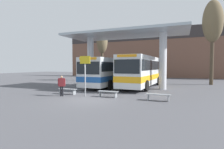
% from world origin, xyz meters
% --- Properties ---
extents(ground_plane, '(100.00, 100.00, 0.00)m').
position_xyz_m(ground_plane, '(0.00, 0.00, 0.00)').
color(ground_plane, '#4C4C51').
extents(townhouse_backdrop, '(40.00, 0.58, 10.36)m').
position_xyz_m(townhouse_backdrop, '(0.00, 26.98, 6.03)').
color(townhouse_backdrop, brown).
rests_on(townhouse_backdrop, ground_plane).
extents(station_canopy, '(13.40, 5.40, 6.04)m').
position_xyz_m(station_canopy, '(0.00, 7.72, 5.09)').
color(station_canopy, silver).
rests_on(station_canopy, ground_plane).
extents(transit_bus_left_bay, '(2.95, 10.92, 3.22)m').
position_xyz_m(transit_bus_left_bay, '(-1.94, 8.69, 1.80)').
color(transit_bus_left_bay, silver).
rests_on(transit_bus_left_bay, ground_plane).
extents(transit_bus_center_bay, '(3.14, 10.51, 3.42)m').
position_xyz_m(transit_bus_center_bay, '(1.85, 8.80, 1.91)').
color(transit_bus_center_bay, silver).
rests_on(transit_bus_center_bay, ground_plane).
extents(waiting_bench_near_pillar, '(1.66, 0.44, 0.46)m').
position_xyz_m(waiting_bench_near_pillar, '(4.57, 1.43, 0.34)').
color(waiting_bench_near_pillar, gray).
rests_on(waiting_bench_near_pillar, ground_plane).
extents(waiting_bench_mid_platform, '(1.69, 0.44, 0.46)m').
position_xyz_m(waiting_bench_mid_platform, '(-2.93, 1.43, 0.34)').
color(waiting_bench_mid_platform, gray).
rests_on(waiting_bench_mid_platform, ground_plane).
extents(waiting_bench_far_platform, '(1.60, 0.44, 0.46)m').
position_xyz_m(waiting_bench_far_platform, '(0.81, 1.43, 0.34)').
color(waiting_bench_far_platform, gray).
rests_on(waiting_bench_far_platform, ground_plane).
extents(info_sign_platform, '(0.90, 0.09, 3.17)m').
position_xyz_m(info_sign_platform, '(-1.03, 1.14, 2.25)').
color(info_sign_platform, gray).
rests_on(info_sign_platform, ground_plane).
extents(pedestrian_waiting, '(0.58, 0.38, 1.61)m').
position_xyz_m(pedestrian_waiting, '(-2.75, 0.43, 0.98)').
color(pedestrian_waiting, black).
rests_on(pedestrian_waiting, ground_plane).
extents(poplar_tree_behind_left, '(1.82, 1.82, 8.48)m').
position_xyz_m(poplar_tree_behind_left, '(-6.31, 15.44, 6.23)').
color(poplar_tree_behind_left, '#473A2B').
rests_on(poplar_tree_behind_left, ground_plane).
extents(poplar_tree_behind_right, '(2.40, 2.40, 10.67)m').
position_xyz_m(poplar_tree_behind_right, '(9.49, 14.56, 7.84)').
color(poplar_tree_behind_right, '#473A2B').
rests_on(poplar_tree_behind_right, ground_plane).
extents(parked_car_street, '(4.72, 2.16, 2.28)m').
position_xyz_m(parked_car_street, '(-1.36, 22.76, 1.10)').
color(parked_car_street, navy).
rests_on(parked_car_street, ground_plane).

